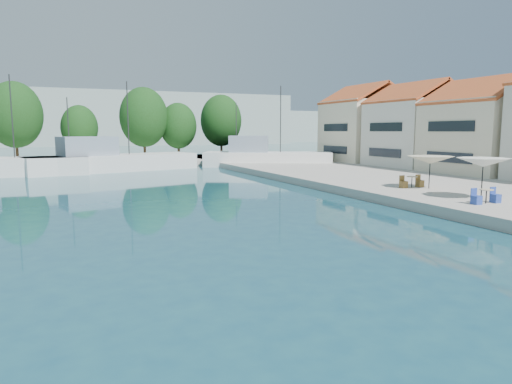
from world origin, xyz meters
name	(u,v)px	position (x,y,z in m)	size (l,w,h in m)	color
quay_right	(496,180)	(22.00, 30.00, 0.30)	(32.00, 92.00, 0.60)	#B0A89F
quay_far	(90,162)	(-8.00, 67.00, 0.30)	(90.00, 16.00, 0.60)	#B0A89F
hill_east	(199,127)	(40.00, 180.00, 6.00)	(140.00, 40.00, 12.00)	#9AA89F
building_04	(486,124)	(24.00, 33.00, 5.02)	(9.00, 8.80, 9.20)	beige
building_05	(415,123)	(24.00, 42.00, 5.26)	(8.40, 8.80, 9.70)	silver
building_06	(365,122)	(24.00, 51.00, 5.50)	(9.00, 8.80, 10.20)	#F2E3C2
trawler_03	(109,162)	(-6.70, 55.04, 1.07)	(18.98, 9.33, 10.20)	silver
trawler_04	(264,158)	(11.58, 54.27, 1.07)	(15.64, 10.82, 10.20)	white
tree_04	(15,115)	(-16.69, 70.01, 6.45)	(6.85, 6.85, 10.13)	#3F2B19
tree_05	(80,128)	(-8.89, 71.36, 4.84)	(4.96, 4.96, 7.35)	#3F2B19
tree_06	(144,117)	(-0.59, 68.21, 6.27)	(6.64, 6.64, 9.82)	#3F2B19
tree_07	(178,126)	(4.31, 68.38, 5.10)	(5.27, 5.27, 7.80)	#3F2B19
tree_08	(221,121)	(11.34, 69.79, 5.95)	(6.26, 6.26, 9.27)	#3F2B19
umbrella_white	(483,162)	(10.18, 21.42, 2.65)	(2.89, 2.89, 2.30)	black
umbrella_cream	(430,160)	(10.85, 26.10, 2.51)	(3.04, 3.04, 2.16)	black
cafe_table_02	(486,198)	(8.89, 20.01, 0.89)	(1.82, 0.70, 0.76)	black
cafe_table_03	(412,183)	(10.15, 26.96, 0.89)	(1.82, 0.70, 0.76)	black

